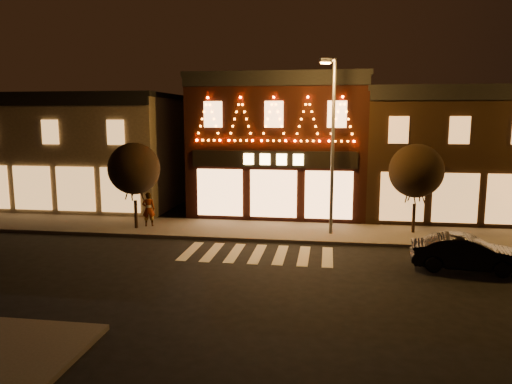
# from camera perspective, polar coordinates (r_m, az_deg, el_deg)

# --- Properties ---
(ground) EXTENTS (120.00, 120.00, 0.00)m
(ground) POSITION_cam_1_polar(r_m,az_deg,el_deg) (17.22, -1.81, -11.05)
(ground) COLOR black
(ground) RESTS_ON ground
(sidewalk_far) EXTENTS (44.00, 4.00, 0.15)m
(sidewalk_far) POSITION_cam_1_polar(r_m,az_deg,el_deg) (24.63, 6.18, -4.76)
(sidewalk_far) COLOR #47423D
(sidewalk_far) RESTS_ON ground
(building_left) EXTENTS (12.20, 8.28, 7.30)m
(building_left) POSITION_cam_1_polar(r_m,az_deg,el_deg) (33.96, -19.49, 4.68)
(building_left) COLOR #695E4B
(building_left) RESTS_ON ground
(building_pulp) EXTENTS (10.20, 8.34, 8.30)m
(building_pulp) POSITION_cam_1_polar(r_m,az_deg,el_deg) (30.08, 2.98, 5.65)
(building_pulp) COLOR black
(building_pulp) RESTS_ON ground
(building_right_a) EXTENTS (9.20, 8.28, 7.50)m
(building_right_a) POSITION_cam_1_polar(r_m,az_deg,el_deg) (30.69, 20.97, 4.38)
(building_right_a) COLOR #311F11
(building_right_a) RESTS_ON ground
(streetlamp_mid) EXTENTS (0.78, 1.90, 8.33)m
(streetlamp_mid) POSITION_cam_1_polar(r_m,az_deg,el_deg) (23.34, 8.96, 6.75)
(streetlamp_mid) COLOR #59595E
(streetlamp_mid) RESTS_ON sidewalk_far
(tree_left) EXTENTS (2.65, 2.65, 4.43)m
(tree_left) POSITION_cam_1_polar(r_m,az_deg,el_deg) (25.37, -14.25, 2.70)
(tree_left) COLOR black
(tree_left) RESTS_ON sidewalk_far
(tree_right) EXTENTS (2.64, 2.64, 4.42)m
(tree_right) POSITION_cam_1_polar(r_m,az_deg,el_deg) (24.89, 18.44, 2.39)
(tree_right) COLOR black
(tree_right) RESTS_ON sidewalk_far
(dark_sedan) EXTENTS (4.22, 1.84, 1.35)m
(dark_sedan) POSITION_cam_1_polar(r_m,az_deg,el_deg) (20.37, 23.67, -6.65)
(dark_sedan) COLOR black
(dark_sedan) RESTS_ON ground
(pedestrian) EXTENTS (0.75, 0.60, 1.81)m
(pedestrian) POSITION_cam_1_polar(r_m,az_deg,el_deg) (25.96, -12.62, -2.01)
(pedestrian) COLOR gray
(pedestrian) RESTS_ON sidewalk_far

